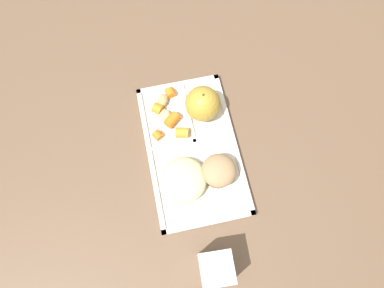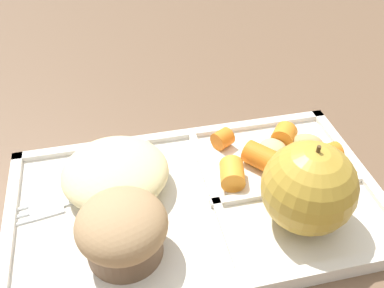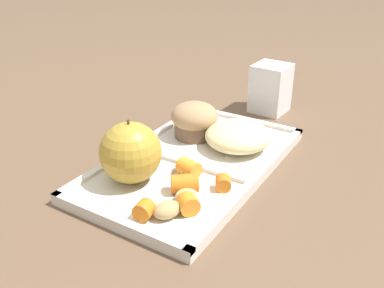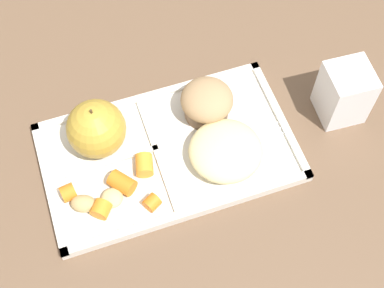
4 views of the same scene
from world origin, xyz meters
TOP-DOWN VIEW (x-y plane):
  - ground at (0.00, 0.00)m, footprint 6.00×6.00m
  - lunch_tray at (-0.00, 0.00)m, footprint 0.39×0.23m
  - green_apple at (-0.10, 0.05)m, footprint 0.09×0.09m
  - bran_muffin at (0.08, 0.05)m, footprint 0.08×0.08m
  - carrot_slice_center at (-0.16, -0.02)m, footprint 0.02×0.03m
  - carrot_slice_edge at (-0.05, -0.08)m, footprint 0.03×0.03m
  - carrot_slice_diagonal at (-0.12, -0.07)m, footprint 0.03×0.03m
  - carrot_slice_small at (-0.08, -0.04)m, footprint 0.04×0.05m
  - carrot_slice_back at (-0.04, -0.02)m, footprint 0.03×0.04m
  - potato_chunk_browned at (-0.10, -0.05)m, footprint 0.04×0.04m
  - potato_chunk_large at (-0.14, -0.05)m, footprint 0.05×0.04m
  - egg_noodle_pile at (0.08, -0.04)m, footprint 0.11×0.11m
  - meatball_center at (0.08, -0.03)m, footprint 0.03×0.03m
  - meatball_back at (0.07, -0.03)m, footprint 0.04×0.04m
  - plastic_fork at (0.13, -0.03)m, footprint 0.15×0.04m
  - milk_carton at (0.29, -0.01)m, footprint 0.07×0.07m

SIDE VIEW (x-z plane):
  - ground at x=0.00m, z-range 0.00..0.00m
  - lunch_tray at x=0.00m, z-range 0.00..0.02m
  - plastic_fork at x=0.13m, z-range 0.01..0.01m
  - potato_chunk_browned at x=-0.10m, z-range 0.01..0.03m
  - potato_chunk_large at x=-0.14m, z-range 0.01..0.03m
  - carrot_slice_edge at x=-0.05m, z-range 0.01..0.03m
  - carrot_slice_center at x=-0.16m, z-range 0.01..0.04m
  - carrot_slice_back at x=-0.04m, z-range 0.01..0.04m
  - carrot_slice_small at x=-0.08m, z-range 0.01..0.04m
  - carrot_slice_diagonal at x=-0.12m, z-range 0.01..0.04m
  - meatball_center at x=0.08m, z-range 0.01..0.04m
  - meatball_back at x=0.07m, z-range 0.01..0.05m
  - egg_noodle_pile at x=0.08m, z-range 0.01..0.05m
  - bran_muffin at x=0.08m, z-range 0.01..0.07m
  - milk_carton at x=0.29m, z-range 0.00..0.10m
  - green_apple at x=-0.10m, z-range 0.01..0.10m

